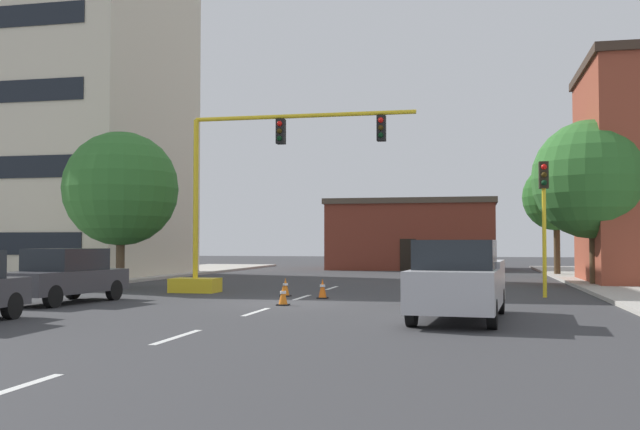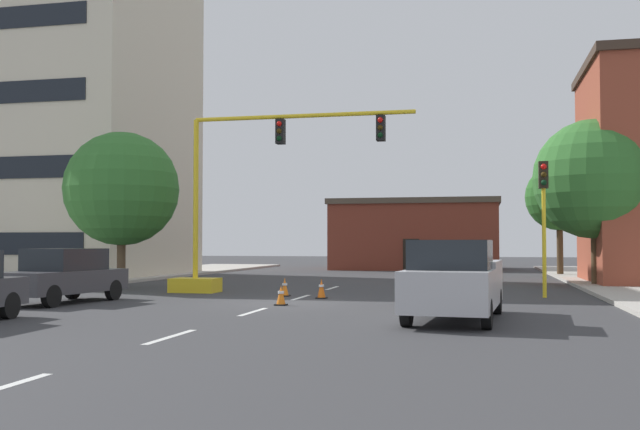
# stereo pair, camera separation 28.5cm
# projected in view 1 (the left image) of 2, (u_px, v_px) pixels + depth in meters

# --- Properties ---
(ground_plane) EXTENTS (160.00, 160.00, 0.00)m
(ground_plane) POSITION_uv_depth(u_px,v_px,m) (284.00, 303.00, 23.10)
(ground_plane) COLOR #38383A
(sidewalk_left) EXTENTS (6.00, 56.00, 0.14)m
(sidewalk_left) POSITION_uv_depth(u_px,v_px,m) (53.00, 283.00, 33.65)
(sidewalk_left) COLOR #B2ADA3
(sidewalk_left) RESTS_ON ground_plane
(lane_stripe_seg_0) EXTENTS (0.16, 2.40, 0.01)m
(lane_stripe_seg_0) POSITION_uv_depth(u_px,v_px,m) (8.00, 390.00, 9.42)
(lane_stripe_seg_0) COLOR silver
(lane_stripe_seg_0) RESTS_ON ground_plane
(lane_stripe_seg_1) EXTENTS (0.16, 2.40, 0.01)m
(lane_stripe_seg_1) POSITION_uv_depth(u_px,v_px,m) (177.00, 337.00, 14.79)
(lane_stripe_seg_1) COLOR silver
(lane_stripe_seg_1) RESTS_ON ground_plane
(lane_stripe_seg_2) EXTENTS (0.16, 2.40, 0.01)m
(lane_stripe_seg_2) POSITION_uv_depth(u_px,v_px,m) (256.00, 312.00, 20.17)
(lane_stripe_seg_2) COLOR silver
(lane_stripe_seg_2) RESTS_ON ground_plane
(lane_stripe_seg_3) EXTENTS (0.16, 2.40, 0.01)m
(lane_stripe_seg_3) POSITION_uv_depth(u_px,v_px,m) (302.00, 297.00, 25.55)
(lane_stripe_seg_3) COLOR silver
(lane_stripe_seg_3) RESTS_ON ground_plane
(lane_stripe_seg_4) EXTENTS (0.16, 2.40, 0.01)m
(lane_stripe_seg_4) POSITION_uv_depth(u_px,v_px,m) (332.00, 288.00, 30.92)
(lane_stripe_seg_4) COLOR silver
(lane_stripe_seg_4) RESTS_ON ground_plane
(building_tall_left) EXTENTS (15.80, 12.19, 19.19)m
(building_tall_left) POSITION_uv_depth(u_px,v_px,m) (38.00, 111.00, 42.32)
(building_tall_left) COLOR beige
(building_tall_left) RESTS_ON ground_plane
(building_brick_center) EXTENTS (12.03, 9.09, 5.05)m
(building_brick_center) POSITION_uv_depth(u_px,v_px,m) (413.00, 235.00, 54.03)
(building_brick_center) COLOR brown
(building_brick_center) RESTS_ON ground_plane
(traffic_signal_gantry) EXTENTS (9.48, 1.20, 6.83)m
(traffic_signal_gantry) POSITION_uv_depth(u_px,v_px,m) (226.00, 234.00, 28.03)
(traffic_signal_gantry) COLOR yellow
(traffic_signal_gantry) RESTS_ON ground_plane
(traffic_light_pole_right) EXTENTS (0.32, 0.47, 4.80)m
(traffic_light_pole_right) POSITION_uv_depth(u_px,v_px,m) (544.00, 197.00, 25.67)
(traffic_light_pole_right) COLOR yellow
(traffic_light_pole_right) RESTS_ON ground_plane
(tree_right_mid) EXTENTS (5.27, 5.27, 7.37)m
(tree_right_mid) POSITION_uv_depth(u_px,v_px,m) (593.00, 179.00, 31.98)
(tree_right_mid) COLOR #4C3823
(tree_right_mid) RESTS_ON ground_plane
(tree_right_far) EXTENTS (3.86, 3.86, 6.50)m
(tree_right_far) POSITION_uv_depth(u_px,v_px,m) (556.00, 198.00, 41.97)
(tree_right_far) COLOR #4C3823
(tree_right_far) RESTS_ON ground_plane
(tree_left_near) EXTENTS (4.80, 4.80, 6.61)m
(tree_left_near) POSITION_uv_depth(u_px,v_px,m) (121.00, 189.00, 30.53)
(tree_left_near) COLOR brown
(tree_left_near) RESTS_ON ground_plane
(pickup_truck_silver) EXTENTS (2.43, 5.54, 1.99)m
(pickup_truck_silver) POSITION_uv_depth(u_px,v_px,m) (459.00, 281.00, 18.09)
(pickup_truck_silver) COLOR #BCBCC1
(pickup_truck_silver) RESTS_ON ground_plane
(sedan_dark_gray_mid_left) EXTENTS (2.37, 4.69, 1.74)m
(sedan_dark_gray_mid_left) POSITION_uv_depth(u_px,v_px,m) (64.00, 275.00, 23.17)
(sedan_dark_gray_mid_left) COLOR #3D3D42
(sedan_dark_gray_mid_left) RESTS_ON ground_plane
(traffic_cone_roadside_a) EXTENTS (0.36, 0.36, 0.68)m
(traffic_cone_roadside_a) POSITION_uv_depth(u_px,v_px,m) (323.00, 289.00, 25.09)
(traffic_cone_roadside_a) COLOR black
(traffic_cone_roadside_a) RESTS_ON ground_plane
(traffic_cone_roadside_b) EXTENTS (0.36, 0.36, 0.62)m
(traffic_cone_roadside_b) POSITION_uv_depth(u_px,v_px,m) (409.00, 296.00, 22.17)
(traffic_cone_roadside_b) COLOR black
(traffic_cone_roadside_b) RESTS_ON ground_plane
(traffic_cone_roadside_c) EXTENTS (0.36, 0.36, 0.67)m
(traffic_cone_roadside_c) POSITION_uv_depth(u_px,v_px,m) (285.00, 287.00, 26.11)
(traffic_cone_roadside_c) COLOR black
(traffic_cone_roadside_c) RESTS_ON ground_plane
(traffic_cone_roadside_d) EXTENTS (0.36, 0.36, 0.62)m
(traffic_cone_roadside_d) POSITION_uv_depth(u_px,v_px,m) (283.00, 295.00, 22.32)
(traffic_cone_roadside_d) COLOR black
(traffic_cone_roadside_d) RESTS_ON ground_plane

